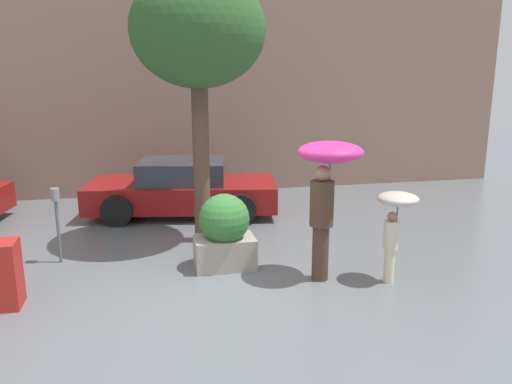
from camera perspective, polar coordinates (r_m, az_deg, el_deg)
ground_plane at (r=7.25m, az=-4.55°, el=-11.31°), size 40.00×40.00×0.00m
building_facade at (r=13.08m, az=-8.83°, el=12.97°), size 18.00×0.30×6.00m
planter_box at (r=7.92m, az=-3.64°, el=-4.50°), size 0.95×0.80×1.20m
person_adult at (r=7.32m, az=8.16°, el=1.97°), size 0.96×0.96×2.07m
person_child at (r=7.52m, az=15.66°, el=-2.46°), size 0.60×0.60×1.36m
parked_car_near at (r=11.13m, az=-8.34°, el=0.36°), size 4.30×2.51×1.20m
street_tree at (r=8.97m, az=-6.65°, el=17.59°), size 2.33×2.33×4.75m
parking_meter at (r=8.64m, az=-21.86°, el=-1.87°), size 0.14×0.14×1.25m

